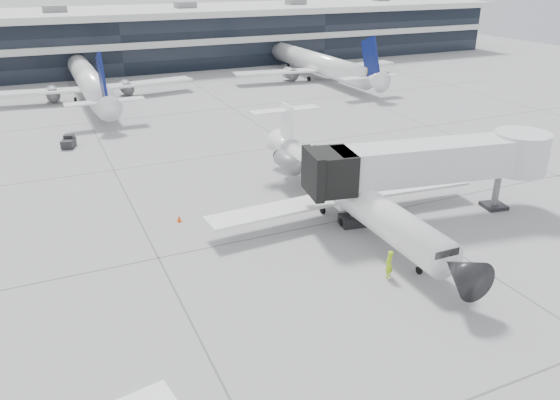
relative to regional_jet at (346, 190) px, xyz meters
name	(u,v)px	position (x,y,z in m)	size (l,w,h in m)	color
ground	(285,232)	(-5.83, -0.70, -2.33)	(220.00, 220.00, 0.00)	gray
terminal	(112,42)	(-5.83, 81.30, 2.67)	(170.00, 22.00, 10.00)	black
bg_jet_center	(91,98)	(-13.83, 54.30, -2.33)	(32.00, 40.00, 9.60)	white
bg_jet_right	(316,78)	(26.17, 54.30, -2.33)	(32.00, 40.00, 9.60)	white
regional_jet	(346,190)	(0.00, 0.00, 0.00)	(23.73, 29.52, 6.83)	white
jet_bridge	(442,161)	(7.05, -3.02, 2.46)	(20.46, 7.05, 6.57)	silver
ramp_worker	(389,264)	(-2.38, -9.70, -1.33)	(0.73, 0.48, 2.01)	#B1E918
traffic_cone	(179,219)	(-12.88, 4.61, -2.07)	(0.41, 0.41, 0.56)	#FF4B0D
far_tug	(69,142)	(-19.25, 29.30, -1.72)	(1.89, 2.42, 1.35)	black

